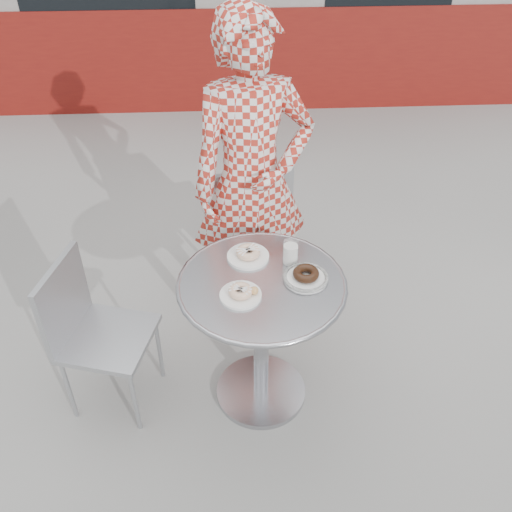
{
  "coord_description": "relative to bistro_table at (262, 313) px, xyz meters",
  "views": [
    {
      "loc": [
        -0.14,
        -1.96,
        2.49
      ],
      "look_at": [
        -0.03,
        0.08,
        0.86
      ],
      "focal_mm": 40.0,
      "sensor_mm": 36.0,
      "label": 1
    }
  ],
  "objects": [
    {
      "name": "ground",
      "position": [
        0.01,
        0.03,
        -0.6
      ],
      "size": [
        60.0,
        60.0,
        0.0
      ],
      "primitive_type": "plane",
      "color": "#9E9B96",
      "rests_on": "ground"
    },
    {
      "name": "plate_near",
      "position": [
        -0.1,
        -0.09,
        0.21
      ],
      "size": [
        0.19,
        0.19,
        0.05
      ],
      "rotation": [
        0.0,
        0.0,
        -0.36
      ],
      "color": "white",
      "rests_on": "bistro_table"
    },
    {
      "name": "chair_left",
      "position": [
        -0.76,
        0.03,
        -0.33
      ],
      "size": [
        0.5,
        0.5,
        0.86
      ],
      "rotation": [
        0.0,
        0.0,
        1.3
      ],
      "color": "#A7A9AE",
      "rests_on": "ground"
    },
    {
      "name": "seated_person",
      "position": [
        -0.01,
        0.67,
        0.31
      ],
      "size": [
        0.74,
        0.57,
        1.82
      ],
      "primitive_type": "imported",
      "rotation": [
        0.0,
        0.0,
        0.23
      ],
      "color": "#A72519",
      "rests_on": "ground"
    },
    {
      "name": "bistro_table",
      "position": [
        0.0,
        0.0,
        0.0
      ],
      "size": [
        0.78,
        0.78,
        0.79
      ],
      "rotation": [
        0.0,
        0.0,
        -0.05
      ],
      "color": "#B0B0B5",
      "rests_on": "ground"
    },
    {
      "name": "chair_far",
      "position": [
        -0.04,
        0.92,
        -0.3
      ],
      "size": [
        0.54,
        0.54,
        0.95
      ],
      "rotation": [
        0.0,
        0.0,
        3.36
      ],
      "color": "#A7A9AE",
      "rests_on": "ground"
    },
    {
      "name": "milk_cup",
      "position": [
        0.14,
        0.14,
        0.25
      ],
      "size": [
        0.07,
        0.07,
        0.12
      ],
      "rotation": [
        0.0,
        0.0,
        0.22
      ],
      "color": "white",
      "rests_on": "bistro_table"
    },
    {
      "name": "plate_far",
      "position": [
        -0.05,
        0.18,
        0.21
      ],
      "size": [
        0.2,
        0.2,
        0.05
      ],
      "rotation": [
        0.0,
        0.0,
        0.41
      ],
      "color": "white",
      "rests_on": "bistro_table"
    },
    {
      "name": "plate_checker",
      "position": [
        0.2,
        0.01,
        0.21
      ],
      "size": [
        0.21,
        0.21,
        0.05
      ],
      "rotation": [
        0.0,
        0.0,
        0.03
      ],
      "color": "white",
      "rests_on": "bistro_table"
    }
  ]
}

